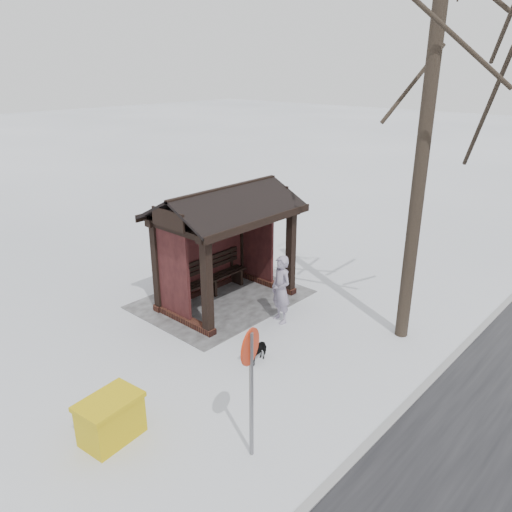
{
  "coord_description": "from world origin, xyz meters",
  "views": [
    {
      "loc": [
        8.27,
        8.52,
        5.84
      ],
      "look_at": [
        -0.24,
        0.8,
        1.43
      ],
      "focal_mm": 35.0,
      "sensor_mm": 36.0,
      "label": 1
    }
  ],
  "objects_px": {
    "dog": "(256,350)",
    "bus_shelter": "(221,222)",
    "tree_near": "(435,47)",
    "pedestrian": "(281,289)",
    "road_sign": "(250,366)",
    "grit_bin": "(111,419)"
  },
  "relations": [
    {
      "from": "pedestrian",
      "to": "grit_bin",
      "type": "relative_size",
      "value": 1.55
    },
    {
      "from": "dog",
      "to": "road_sign",
      "type": "bearing_deg",
      "value": -58.45
    },
    {
      "from": "road_sign",
      "to": "tree_near",
      "type": "bearing_deg",
      "value": 162.81
    },
    {
      "from": "tree_near",
      "to": "grit_bin",
      "type": "relative_size",
      "value": 8.35
    },
    {
      "from": "dog",
      "to": "bus_shelter",
      "type": "bearing_deg",
      "value": 139.68
    },
    {
      "from": "tree_near",
      "to": "grit_bin",
      "type": "height_order",
      "value": "tree_near"
    },
    {
      "from": "pedestrian",
      "to": "road_sign",
      "type": "xyz_separation_m",
      "value": [
        3.75,
        2.49,
        0.8
      ]
    },
    {
      "from": "bus_shelter",
      "to": "dog",
      "type": "bearing_deg",
      "value": 58.74
    },
    {
      "from": "road_sign",
      "to": "bus_shelter",
      "type": "bearing_deg",
      "value": -146.91
    },
    {
      "from": "bus_shelter",
      "to": "tree_near",
      "type": "xyz_separation_m",
      "value": [
        -1.5,
        4.36,
        3.99
      ]
    },
    {
      "from": "tree_near",
      "to": "pedestrian",
      "type": "bearing_deg",
      "value": -61.17
    },
    {
      "from": "pedestrian",
      "to": "road_sign",
      "type": "distance_m",
      "value": 4.57
    },
    {
      "from": "grit_bin",
      "to": "dog",
      "type": "bearing_deg",
      "value": 170.37
    },
    {
      "from": "bus_shelter",
      "to": "grit_bin",
      "type": "relative_size",
      "value": 3.33
    },
    {
      "from": "dog",
      "to": "grit_bin",
      "type": "distance_m",
      "value": 3.35
    },
    {
      "from": "pedestrian",
      "to": "bus_shelter",
      "type": "bearing_deg",
      "value": -158.96
    },
    {
      "from": "grit_bin",
      "to": "road_sign",
      "type": "bearing_deg",
      "value": 117.24
    },
    {
      "from": "dog",
      "to": "road_sign",
      "type": "relative_size",
      "value": 0.27
    },
    {
      "from": "bus_shelter",
      "to": "tree_near",
      "type": "relative_size",
      "value": 0.4
    },
    {
      "from": "bus_shelter",
      "to": "road_sign",
      "type": "relative_size",
      "value": 1.59
    },
    {
      "from": "pedestrian",
      "to": "dog",
      "type": "height_order",
      "value": "pedestrian"
    },
    {
      "from": "dog",
      "to": "road_sign",
      "type": "distance_m",
      "value": 3.03
    }
  ]
}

